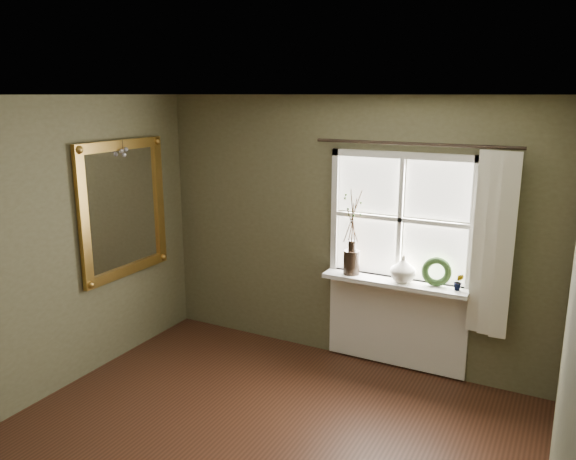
{
  "coord_description": "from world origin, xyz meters",
  "views": [
    {
      "loc": [
        1.97,
        -2.72,
        2.61
      ],
      "look_at": [
        -0.27,
        1.55,
        1.43
      ],
      "focal_mm": 35.0,
      "sensor_mm": 36.0,
      "label": 1
    }
  ],
  "objects_px": {
    "dark_jug": "(352,262)",
    "cream_vase": "(403,269)",
    "gilt_mirror": "(124,209)",
    "wreath": "(436,275)"
  },
  "relations": [
    {
      "from": "gilt_mirror",
      "to": "wreath",
      "type": "bearing_deg",
      "value": 16.42
    },
    {
      "from": "dark_jug",
      "to": "wreath",
      "type": "xyz_separation_m",
      "value": [
        0.8,
        0.04,
        -0.01
      ]
    },
    {
      "from": "cream_vase",
      "to": "wreath",
      "type": "bearing_deg",
      "value": 7.7
    },
    {
      "from": "dark_jug",
      "to": "cream_vase",
      "type": "distance_m",
      "value": 0.5
    },
    {
      "from": "dark_jug",
      "to": "wreath",
      "type": "height_order",
      "value": "wreath"
    },
    {
      "from": "dark_jug",
      "to": "gilt_mirror",
      "type": "relative_size",
      "value": 0.17
    },
    {
      "from": "dark_jug",
      "to": "cream_vase",
      "type": "height_order",
      "value": "cream_vase"
    },
    {
      "from": "cream_vase",
      "to": "gilt_mirror",
      "type": "xyz_separation_m",
      "value": [
        -2.59,
        -0.81,
        0.47
      ]
    },
    {
      "from": "cream_vase",
      "to": "gilt_mirror",
      "type": "height_order",
      "value": "gilt_mirror"
    },
    {
      "from": "wreath",
      "to": "gilt_mirror",
      "type": "height_order",
      "value": "gilt_mirror"
    }
  ]
}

